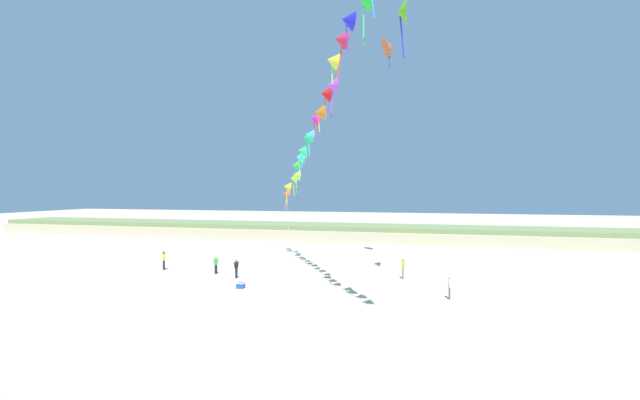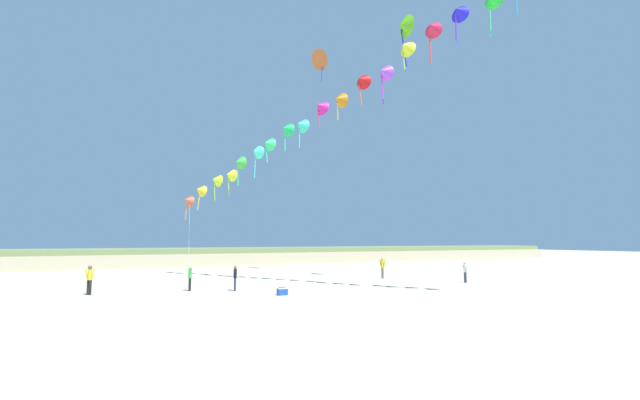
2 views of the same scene
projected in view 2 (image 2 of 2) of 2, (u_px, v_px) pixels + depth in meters
name	position (u px, v px, depth m)	size (l,w,h in m)	color
ground_plane	(406.00, 316.00, 17.91)	(240.00, 240.00, 0.00)	beige
dune_ridge	(202.00, 256.00, 55.70)	(120.00, 9.94, 2.13)	beige
person_near_left	(383.00, 266.00, 35.54)	(0.30, 0.61, 1.76)	gray
person_near_right	(90.00, 278.00, 24.82)	(0.55, 0.37, 1.70)	black
person_mid_center	(235.00, 276.00, 26.78)	(0.29, 0.54, 1.58)	#282D4C
person_far_left	(465.00, 271.00, 31.89)	(0.21, 0.54, 1.56)	#474C56
person_far_right	(190.00, 276.00, 26.77)	(0.33, 0.52, 1.56)	black
kite_banner_string	(331.00, 102.00, 31.01)	(16.37, 30.25, 20.01)	#CC5538
large_kite_low_lead	(403.00, 26.00, 34.44)	(0.67, 1.92, 4.40)	#5FC71D
large_kite_mid_trail	(322.00, 59.00, 43.25)	(2.11, 2.51, 3.64)	#C9602E
beach_cooler	(282.00, 291.00, 24.67)	(0.58, 0.41, 0.46)	blue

